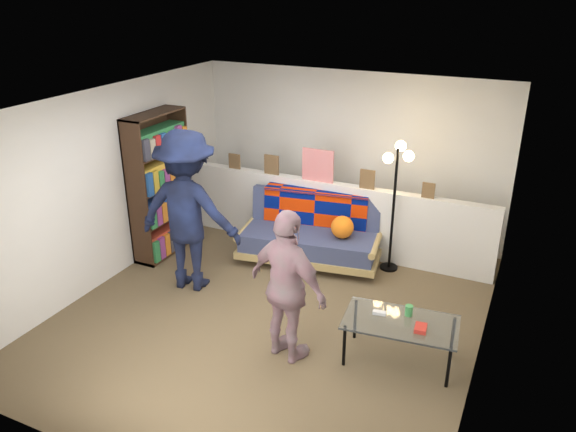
% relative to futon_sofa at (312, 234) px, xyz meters
% --- Properties ---
extents(ground, '(5.00, 5.00, 0.00)m').
position_rel_futon_sofa_xyz_m(ground, '(0.11, -1.40, -0.38)').
color(ground, brown).
rests_on(ground, ground).
extents(room_shell, '(4.60, 5.05, 2.45)m').
position_rel_futon_sofa_xyz_m(room_shell, '(0.11, -0.93, 1.30)').
color(room_shell, silver).
rests_on(room_shell, ground).
extents(half_wall_ledge, '(4.45, 0.15, 1.00)m').
position_rel_futon_sofa_xyz_m(half_wall_ledge, '(0.11, 0.40, 0.12)').
color(half_wall_ledge, silver).
rests_on(half_wall_ledge, ground).
extents(ledge_decor, '(2.97, 0.02, 0.45)m').
position_rel_futon_sofa_xyz_m(ledge_decor, '(-0.12, 0.38, 0.80)').
color(ledge_decor, brown).
rests_on(ledge_decor, half_wall_ledge).
extents(futon_sofa, '(1.98, 1.15, 0.81)m').
position_rel_futon_sofa_xyz_m(futon_sofa, '(0.00, 0.00, 0.00)').
color(futon_sofa, tan).
rests_on(futon_sofa, ground).
extents(bookshelf, '(0.33, 0.98, 1.97)m').
position_rel_futon_sofa_xyz_m(bookshelf, '(-1.97, -0.64, 0.54)').
color(bookshelf, black).
rests_on(bookshelf, ground).
extents(coffee_table, '(1.16, 0.72, 0.58)m').
position_rel_futon_sofa_xyz_m(coffee_table, '(1.65, -1.67, 0.06)').
color(coffee_table, black).
rests_on(coffee_table, ground).
extents(floor_lamp, '(0.40, 0.32, 1.72)m').
position_rel_futon_sofa_xyz_m(floor_lamp, '(1.03, 0.22, 0.84)').
color(floor_lamp, black).
rests_on(floor_lamp, ground).
extents(person_left, '(1.37, 0.90, 1.98)m').
position_rel_futon_sofa_xyz_m(person_left, '(-1.09, -1.26, 0.62)').
color(person_left, black).
rests_on(person_left, ground).
extents(person_right, '(1.01, 0.66, 1.59)m').
position_rel_futon_sofa_xyz_m(person_right, '(0.60, -2.07, 0.42)').
color(person_right, '#C57F94').
rests_on(person_right, ground).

